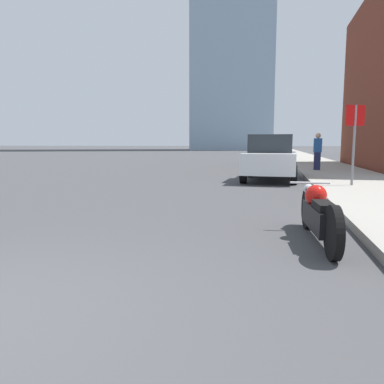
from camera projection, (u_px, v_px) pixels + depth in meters
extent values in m
cube|color=#9E998E|center=(298.00, 156.00, 40.55)|extent=(3.24, 240.00, 0.15)
cylinder|color=black|center=(308.00, 208.00, 6.14)|extent=(0.16, 0.68, 0.67)
cylinder|color=black|center=(334.00, 233.00, 4.46)|extent=(0.16, 0.68, 0.67)
cube|color=black|center=(319.00, 218.00, 5.30)|extent=(0.35, 1.31, 0.33)
sphere|color=red|center=(316.00, 195.00, 5.51)|extent=(0.32, 0.32, 0.32)
cube|color=black|center=(324.00, 206.00, 4.99)|extent=(0.26, 0.61, 0.10)
sphere|color=silver|center=(308.00, 189.00, 6.12)|extent=(0.16, 0.16, 0.16)
cylinder|color=silver|center=(310.00, 183.00, 5.99)|extent=(0.62, 0.09, 0.04)
cube|color=silver|center=(271.00, 162.00, 14.04)|extent=(2.01, 4.10, 0.73)
cube|color=#23282D|center=(271.00, 144.00, 13.95)|extent=(1.64, 2.00, 0.65)
cylinder|color=black|center=(251.00, 169.00, 15.49)|extent=(0.23, 0.66, 0.66)
cylinder|color=black|center=(294.00, 170.00, 15.06)|extent=(0.23, 0.66, 0.66)
cylinder|color=black|center=(243.00, 174.00, 13.11)|extent=(0.23, 0.66, 0.66)
cylinder|color=black|center=(294.00, 175.00, 12.67)|extent=(0.23, 0.66, 0.66)
cube|color=#1E6B33|center=(273.00, 154.00, 26.06)|extent=(2.12, 4.69, 0.72)
cube|color=#23282D|center=(273.00, 144.00, 25.98)|extent=(1.69, 2.30, 0.57)
cylinder|color=black|center=(262.00, 158.00, 27.70)|extent=(0.24, 0.64, 0.63)
cylinder|color=black|center=(286.00, 158.00, 27.23)|extent=(0.24, 0.64, 0.63)
cylinder|color=black|center=(258.00, 160.00, 24.98)|extent=(0.24, 0.64, 0.63)
cylinder|color=black|center=(284.00, 160.00, 24.52)|extent=(0.24, 0.64, 0.63)
cube|color=gold|center=(273.00, 150.00, 37.59)|extent=(2.11, 4.46, 0.76)
cube|color=#23282D|center=(273.00, 143.00, 37.50)|extent=(1.63, 2.20, 0.60)
cylinder|color=black|center=(264.00, 154.00, 39.05)|extent=(0.26, 0.67, 0.66)
cylinder|color=black|center=(279.00, 154.00, 38.87)|extent=(0.26, 0.67, 0.66)
cylinder|color=black|center=(266.00, 154.00, 36.41)|extent=(0.26, 0.67, 0.66)
cylinder|color=black|center=(283.00, 154.00, 36.23)|extent=(0.26, 0.67, 0.66)
cube|color=#1E3899|center=(270.00, 149.00, 48.69)|extent=(2.25, 4.58, 0.68)
cube|color=#23282D|center=(270.00, 144.00, 48.60)|extent=(1.77, 2.26, 0.71)
cylinder|color=black|center=(264.00, 151.00, 50.30)|extent=(0.25, 0.65, 0.64)
cylinder|color=black|center=(278.00, 151.00, 49.79)|extent=(0.25, 0.65, 0.64)
cylinder|color=black|center=(262.00, 152.00, 47.69)|extent=(0.25, 0.65, 0.64)
cylinder|color=black|center=(276.00, 152.00, 47.18)|extent=(0.25, 0.65, 0.64)
cylinder|color=slate|center=(354.00, 146.00, 11.09)|extent=(0.07, 0.07, 2.36)
cube|color=red|center=(355.00, 115.00, 10.97)|extent=(0.57, 0.26, 0.60)
cube|color=#1E2347|center=(317.00, 161.00, 17.63)|extent=(0.29, 0.20, 0.83)
cube|color=#235193|center=(318.00, 145.00, 17.54)|extent=(0.36, 0.20, 0.65)
sphere|color=tan|center=(318.00, 136.00, 17.48)|extent=(0.24, 0.24, 0.24)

